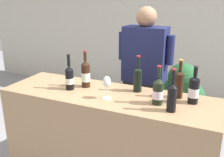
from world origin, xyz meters
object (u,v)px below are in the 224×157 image
wine_bottle_1 (86,74)px  wine_bottle_3 (179,83)px  wine_bottle_2 (138,78)px  potted_shrub (179,99)px  wine_bottle_5 (172,96)px  wine_glass (107,83)px  wine_bottle_0 (194,90)px  person_server (144,89)px  wine_bottle_6 (69,78)px  wine_bottle_4 (158,91)px

wine_bottle_1 → wine_bottle_3: size_ratio=1.04×
wine_bottle_2 → potted_shrub: (0.24, 0.94, -0.53)m
wine_bottle_5 → wine_glass: size_ratio=1.69×
potted_shrub → wine_bottle_2: bearing=-104.2°
wine_bottle_1 → wine_bottle_2: size_ratio=1.05×
wine_bottle_0 → person_server: person_server is taller
wine_bottle_0 → wine_glass: (-0.67, -0.20, 0.02)m
wine_glass → wine_bottle_3: bearing=26.0°
wine_bottle_0 → wine_bottle_6: 1.09m
wine_bottle_1 → wine_bottle_4: (0.72, -0.12, -0.02)m
wine_bottle_6 → potted_shrub: (0.83, 1.15, -0.52)m
wine_bottle_4 → wine_bottle_5: wine_bottle_5 is taller
wine_bottle_0 → person_server: 0.84m
wine_bottle_2 → potted_shrub: bearing=75.8°
wine_bottle_1 → wine_bottle_5: 0.87m
wine_bottle_6 → wine_bottle_5: bearing=-5.2°
wine_bottle_0 → wine_bottle_6: (-1.08, -0.14, -0.00)m
wine_bottle_0 → wine_bottle_4: bearing=-152.1°
wine_bottle_0 → wine_bottle_5: (-0.13, -0.22, 0.01)m
wine_bottle_0 → wine_glass: size_ratio=1.60×
wine_bottle_5 → person_server: size_ratio=0.19×
wine_bottle_0 → wine_bottle_5: size_ratio=0.95×
wine_bottle_3 → wine_glass: (-0.54, -0.27, 0.01)m
wine_bottle_1 → wine_bottle_5: size_ratio=1.04×
wine_bottle_1 → wine_bottle_5: bearing=-13.7°
wine_bottle_3 → wine_bottle_5: bearing=-90.2°
wine_bottle_0 → wine_glass: 0.70m
wine_glass → wine_bottle_5: bearing=-2.6°
wine_bottle_6 → person_server: (0.50, 0.68, -0.27)m
wine_bottle_2 → wine_bottle_4: bearing=-40.6°
wine_bottle_0 → wine_bottle_5: bearing=-119.8°
person_server → potted_shrub: 0.62m
wine_bottle_6 → potted_shrub: 1.51m
wine_bottle_3 → wine_bottle_6: bearing=-167.9°
wine_bottle_4 → wine_bottle_5: size_ratio=0.96×
wine_glass → wine_bottle_1: bearing=149.1°
wine_bottle_2 → person_server: person_server is taller
wine_bottle_2 → person_server: bearing=99.8°
wine_glass → person_server: bearing=82.6°
wine_bottle_2 → wine_bottle_6: size_ratio=1.00×
wine_bottle_5 → wine_glass: wine_bottle_5 is taller
wine_bottle_4 → wine_bottle_6: bearing=-179.8°
wine_bottle_2 → potted_shrub: size_ratio=0.31×
wine_bottle_1 → wine_bottle_2: bearing=9.8°
wine_bottle_5 → wine_glass: 0.54m
wine_bottle_0 → wine_bottle_3: (-0.13, 0.07, 0.02)m
wine_glass → wine_bottle_6: bearing=171.4°
wine_bottle_1 → person_server: 0.75m
wine_bottle_3 → wine_bottle_5: wine_bottle_3 is taller
wine_bottle_3 → potted_shrub: (-0.13, 0.94, -0.53)m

